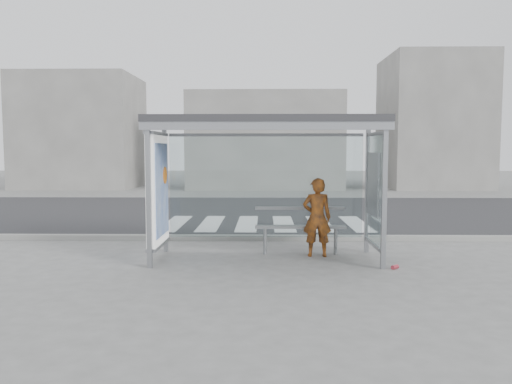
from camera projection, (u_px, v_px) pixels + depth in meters
The scene contains 11 objects.
ground at pixel (266, 259), 9.25m from camera, with size 80.00×80.00×0.00m, color slate.
road at pixel (265, 212), 16.23m from camera, with size 30.00×10.00×0.01m, color #252527.
curb at pixel (266, 238), 11.19m from camera, with size 30.00×0.18×0.12m, color gray.
crosswalk at pixel (265, 224), 13.74m from camera, with size 5.55×3.00×0.00m.
bus_shelter at pixel (246, 152), 9.15m from camera, with size 4.25×1.65×2.62m.
building_left at pixel (81, 132), 27.11m from camera, with size 6.00×5.00×6.00m, color slate.
building_center at pixel (265, 141), 26.98m from camera, with size 8.00×5.00×5.00m, color slate.
building_right at pixel (433, 123), 26.74m from camera, with size 5.00×5.00×7.00m, color slate.
person at pixel (317, 217), 9.46m from camera, with size 0.55×0.36×1.50m, color orange.
bench at pixel (300, 227), 9.69m from camera, with size 1.76×0.32×0.91m.
soda_can at pixel (395, 267), 8.49m from camera, with size 0.07×0.07×0.14m, color #D13D4D.
Camera 1 is at (-0.03, -9.12, 2.02)m, focal length 35.00 mm.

